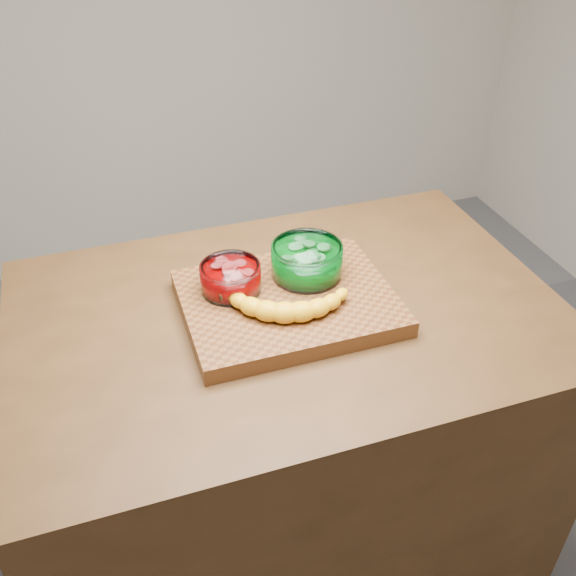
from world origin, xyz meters
name	(u,v)px	position (x,y,z in m)	size (l,w,h in m)	color
ground	(288,544)	(0.00, 0.00, 0.00)	(3.50, 3.50, 0.00)	#505054
counter	(288,445)	(0.00, 0.00, 0.45)	(1.20, 0.80, 0.90)	#482C15
cutting_board	(288,303)	(0.00, 0.00, 0.92)	(0.45, 0.35, 0.04)	brown
bowl_red	(231,278)	(-0.11, 0.06, 0.97)	(0.13, 0.13, 0.06)	white
bowl_green	(307,261)	(0.07, 0.06, 0.98)	(0.16, 0.16, 0.07)	white
banana	(288,297)	(-0.01, -0.03, 0.96)	(0.29, 0.18, 0.04)	#F3AF15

